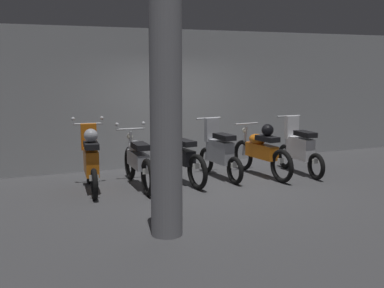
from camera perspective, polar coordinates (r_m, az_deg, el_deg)
name	(u,v)px	position (r m, az deg, el deg)	size (l,w,h in m)	color
ground_plane	(212,186)	(8.97, 2.35, -5.02)	(80.00, 80.00, 0.00)	#424244
back_wall	(169,98)	(10.83, -2.73, 5.51)	(16.00, 0.30, 3.01)	#9EA0A3
motorbike_slot_0	(91,160)	(8.70, -11.95, -1.82)	(0.59, 1.68, 1.29)	black
motorbike_slot_1	(138,160)	(8.87, -6.49, -1.96)	(0.59, 1.95, 1.15)	black
motorbike_slot_2	(179,157)	(9.19, -1.50, -1.52)	(0.59, 1.95, 1.15)	black
motorbike_slot_3	(219,152)	(9.54, 3.23, -0.94)	(0.56, 1.68, 1.18)	black
motorbike_slot_4	(261,150)	(9.77, 8.24, -0.77)	(0.56, 1.95, 1.08)	black
motorbike_slot_5	(299,148)	(10.16, 12.64, -0.52)	(0.56, 1.68, 1.18)	black
support_pillar	(166,122)	(6.13, -3.11, 2.66)	(0.41, 0.41, 3.01)	gray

